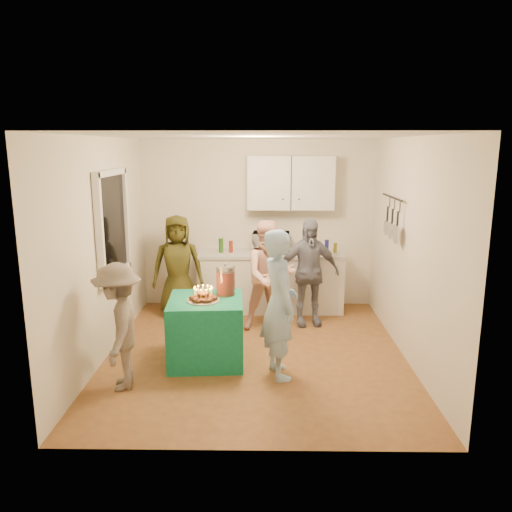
{
  "coord_description": "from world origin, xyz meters",
  "views": [
    {
      "loc": [
        0.09,
        -5.72,
        2.49
      ],
      "look_at": [
        0.0,
        0.35,
        1.15
      ],
      "focal_mm": 35.0,
      "sensor_mm": 36.0,
      "label": 1
    }
  ],
  "objects_px": {
    "woman_back_right": "(308,272)",
    "party_table": "(206,330)",
    "punch_jar": "(226,281)",
    "woman_back_left": "(178,267)",
    "counter": "(270,283)",
    "child_near_left": "(119,327)",
    "man_birthday": "(279,304)",
    "woman_back_center": "(270,275)",
    "microwave": "(271,242)"
  },
  "relations": [
    {
      "from": "woman_back_left",
      "to": "man_birthday",
      "type": "bearing_deg",
      "value": -61.68
    },
    {
      "from": "punch_jar",
      "to": "man_birthday",
      "type": "xyz_separation_m",
      "value": [
        0.62,
        -0.55,
        -0.11
      ]
    },
    {
      "from": "counter",
      "to": "punch_jar",
      "type": "height_order",
      "value": "punch_jar"
    },
    {
      "from": "child_near_left",
      "to": "microwave",
      "type": "bearing_deg",
      "value": 137.82
    },
    {
      "from": "punch_jar",
      "to": "woman_back_center",
      "type": "height_order",
      "value": "woman_back_center"
    },
    {
      "from": "counter",
      "to": "woman_back_left",
      "type": "xyz_separation_m",
      "value": [
        -1.36,
        -0.34,
        0.33
      ]
    },
    {
      "from": "man_birthday",
      "to": "woman_back_center",
      "type": "height_order",
      "value": "man_birthday"
    },
    {
      "from": "punch_jar",
      "to": "woman_back_left",
      "type": "bearing_deg",
      "value": 120.08
    },
    {
      "from": "counter",
      "to": "child_near_left",
      "type": "height_order",
      "value": "child_near_left"
    },
    {
      "from": "punch_jar",
      "to": "woman_back_left",
      "type": "height_order",
      "value": "woman_back_left"
    },
    {
      "from": "party_table",
      "to": "woman_back_left",
      "type": "relative_size",
      "value": 0.56
    },
    {
      "from": "counter",
      "to": "woman_back_right",
      "type": "relative_size",
      "value": 1.45
    },
    {
      "from": "punch_jar",
      "to": "woman_back_center",
      "type": "distance_m",
      "value": 1.08
    },
    {
      "from": "woman_back_left",
      "to": "counter",
      "type": "bearing_deg",
      "value": 5.84
    },
    {
      "from": "party_table",
      "to": "child_near_left",
      "type": "distance_m",
      "value": 1.1
    },
    {
      "from": "punch_jar",
      "to": "woman_back_center",
      "type": "relative_size",
      "value": 0.22
    },
    {
      "from": "punch_jar",
      "to": "child_near_left",
      "type": "height_order",
      "value": "child_near_left"
    },
    {
      "from": "counter",
      "to": "child_near_left",
      "type": "xyz_separation_m",
      "value": [
        -1.6,
        -2.58,
        0.24
      ]
    },
    {
      "from": "punch_jar",
      "to": "child_near_left",
      "type": "relative_size",
      "value": 0.25
    },
    {
      "from": "counter",
      "to": "woman_back_right",
      "type": "xyz_separation_m",
      "value": [
        0.52,
        -0.64,
        0.33
      ]
    },
    {
      "from": "microwave",
      "to": "woman_back_center",
      "type": "distance_m",
      "value": 0.86
    },
    {
      "from": "microwave",
      "to": "woman_back_center",
      "type": "height_order",
      "value": "woman_back_center"
    },
    {
      "from": "microwave",
      "to": "party_table",
      "type": "xyz_separation_m",
      "value": [
        -0.78,
        -1.91,
        -0.68
      ]
    },
    {
      "from": "man_birthday",
      "to": "woman_back_right",
      "type": "bearing_deg",
      "value": -30.85
    },
    {
      "from": "woman_back_right",
      "to": "child_near_left",
      "type": "bearing_deg",
      "value": -145.72
    },
    {
      "from": "man_birthday",
      "to": "woman_back_center",
      "type": "relative_size",
      "value": 1.08
    },
    {
      "from": "party_table",
      "to": "punch_jar",
      "type": "height_order",
      "value": "punch_jar"
    },
    {
      "from": "man_birthday",
      "to": "child_near_left",
      "type": "bearing_deg",
      "value": 85.02
    },
    {
      "from": "party_table",
      "to": "woman_back_left",
      "type": "xyz_separation_m",
      "value": [
        -0.59,
        1.57,
        0.38
      ]
    },
    {
      "from": "man_birthday",
      "to": "child_near_left",
      "type": "xyz_separation_m",
      "value": [
        -1.66,
        -0.3,
        -0.15
      ]
    },
    {
      "from": "woman_back_left",
      "to": "microwave",
      "type": "bearing_deg",
      "value": 5.77
    },
    {
      "from": "woman_back_center",
      "to": "woman_back_left",
      "type": "bearing_deg",
      "value": 146.54
    },
    {
      "from": "counter",
      "to": "woman_back_right",
      "type": "bearing_deg",
      "value": -50.93
    },
    {
      "from": "party_table",
      "to": "punch_jar",
      "type": "xyz_separation_m",
      "value": [
        0.22,
        0.18,
        0.55
      ]
    },
    {
      "from": "man_birthday",
      "to": "woman_back_center",
      "type": "xyz_separation_m",
      "value": [
        -0.09,
        1.47,
        -0.06
      ]
    },
    {
      "from": "woman_back_left",
      "to": "party_table",
      "type": "bearing_deg",
      "value": -77.59
    },
    {
      "from": "man_birthday",
      "to": "child_near_left",
      "type": "height_order",
      "value": "man_birthday"
    },
    {
      "from": "woman_back_left",
      "to": "woman_back_center",
      "type": "height_order",
      "value": "woman_back_left"
    },
    {
      "from": "woman_back_right",
      "to": "child_near_left",
      "type": "xyz_separation_m",
      "value": [
        -2.12,
        -1.94,
        -0.09
      ]
    },
    {
      "from": "party_table",
      "to": "punch_jar",
      "type": "distance_m",
      "value": 0.62
    },
    {
      "from": "woman_back_right",
      "to": "punch_jar",
      "type": "bearing_deg",
      "value": -142.78
    },
    {
      "from": "microwave",
      "to": "punch_jar",
      "type": "relative_size",
      "value": 1.63
    },
    {
      "from": "microwave",
      "to": "man_birthday",
      "type": "height_order",
      "value": "man_birthday"
    },
    {
      "from": "woman_back_left",
      "to": "child_near_left",
      "type": "relative_size",
      "value": 1.14
    },
    {
      "from": "microwave",
      "to": "woman_back_left",
      "type": "relative_size",
      "value": 0.36
    },
    {
      "from": "man_birthday",
      "to": "party_table",
      "type": "bearing_deg",
      "value": 51.11
    },
    {
      "from": "counter",
      "to": "woman_back_center",
      "type": "distance_m",
      "value": 0.87
    },
    {
      "from": "man_birthday",
      "to": "woman_back_right",
      "type": "height_order",
      "value": "man_birthday"
    },
    {
      "from": "woman_back_right",
      "to": "party_table",
      "type": "bearing_deg",
      "value": -143.77
    },
    {
      "from": "child_near_left",
      "to": "punch_jar",
      "type": "bearing_deg",
      "value": 118.87
    }
  ]
}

